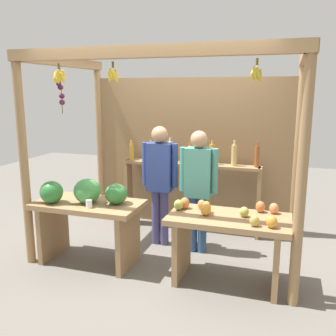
{
  "coord_description": "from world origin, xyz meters",
  "views": [
    {
      "loc": [
        1.34,
        -4.36,
        2.02
      ],
      "look_at": [
        0.0,
        -0.18,
        1.1
      ],
      "focal_mm": 39.78,
      "sensor_mm": 36.0,
      "label": 1
    }
  ],
  "objects": [
    {
      "name": "market_stall",
      "position": [
        -0.01,
        0.43,
        1.41
      ],
      "size": [
        3.11,
        1.92,
        2.44
      ],
      "color": "#99754C",
      "rests_on": "ground"
    },
    {
      "name": "ground_plane",
      "position": [
        0.0,
        0.0,
        0.0
      ],
      "size": [
        12.0,
        12.0,
        0.0
      ],
      "primitive_type": "plane",
      "color": "slate",
      "rests_on": "ground"
    },
    {
      "name": "bottle_shelf_unit",
      "position": [
        0.07,
        0.68,
        0.81
      ],
      "size": [
        1.99,
        0.22,
        1.35
      ],
      "color": "#99754C",
      "rests_on": "ground"
    },
    {
      "name": "vendor_man",
      "position": [
        -0.19,
        0.07,
        0.94
      ],
      "size": [
        0.48,
        0.21,
        1.58
      ],
      "rotation": [
        0.0,
        0.0,
        0.14
      ],
      "color": "#49467E",
      "rests_on": "ground"
    },
    {
      "name": "fruit_counter_left",
      "position": [
        -0.83,
        -0.7,
        0.66
      ],
      "size": [
        1.25,
        0.65,
        1.02
      ],
      "color": "#99754C",
      "rests_on": "ground"
    },
    {
      "name": "vendor_woman",
      "position": [
        0.34,
        -0.02,
        0.92
      ],
      "size": [
        0.48,
        0.21,
        1.54
      ],
      "rotation": [
        0.0,
        0.0,
        0.11
      ],
      "color": "#2D507E",
      "rests_on": "ground"
    },
    {
      "name": "fruit_counter_right",
      "position": [
        0.82,
        -0.68,
        0.56
      ],
      "size": [
        1.25,
        0.64,
        0.87
      ],
      "color": "#99754C",
      "rests_on": "ground"
    }
  ]
}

